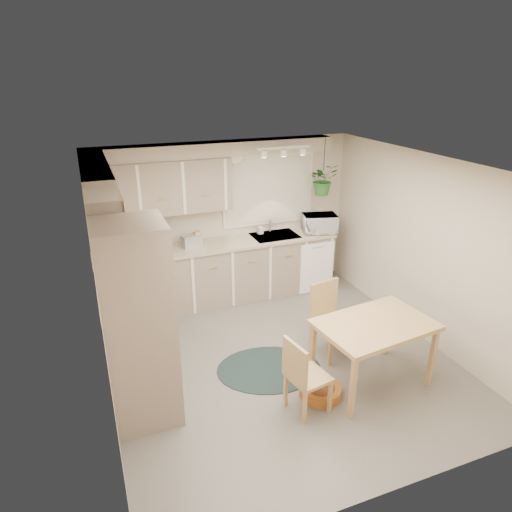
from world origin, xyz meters
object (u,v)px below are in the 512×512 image
Objects in this scene: dining_table at (372,353)px; braided_rug at (269,369)px; chair_back at (333,321)px; pet_bed at (320,391)px; microwave at (319,222)px; chair_left at (309,375)px.

dining_table reaches higher than braided_rug.
braided_rug is (-0.86, -0.03, -0.46)m from chair_back.
braided_rug is at bearing 118.54° from pet_bed.
microwave is (0.76, 1.81, 0.65)m from chair_back.
microwave reaches higher than dining_table.
microwave is at bearing 48.65° from braided_rug.
chair_left is 1.85× the size of pet_bed.
microwave reaches higher than pet_bed.
braided_rug is (-0.11, 0.77, -0.43)m from chair_left.
chair_left is at bearing -171.10° from dining_table.
chair_back is at bearing -99.16° from microwave.
chair_left reaches higher than dining_table.
dining_table is 2.38× the size of microwave.
microwave reaches higher than chair_back.
chair_back reaches higher than dining_table.
chair_back is at bearing 1.96° from braided_rug.
chair_back is at bearing 100.46° from dining_table.
chair_left is 0.68× the size of braided_rug.
dining_table is 0.99× the size of braided_rug.
chair_back is 0.94m from pet_bed.
chair_back is 2.07m from microwave.
pet_bed is (-0.64, -0.00, -0.34)m from dining_table.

